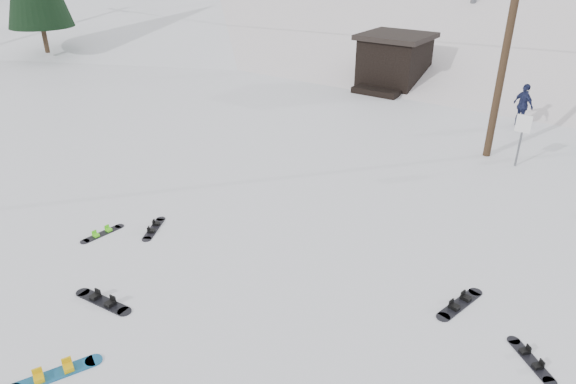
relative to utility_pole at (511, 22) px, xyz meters
The scene contains 14 objects.
ground 14.90m from the utility_pole, 98.13° to the right, with size 200.00×200.00×0.00m, color white.
ski_slope 44.31m from the utility_pole, 92.79° to the left, with size 60.00×75.00×45.00m, color white.
ridge_left 53.35m from the utility_pole, 138.18° to the left, with size 34.00×85.00×38.00m, color white.
treeline_left 44.65m from the utility_pole, 144.16° to the left, with size 20.00×64.00×10.00m, color black, non-canonical shape.
utility_pole is the anchor object (origin of this frame).
trail_sign 3.60m from the utility_pole, 21.04° to the right, with size 0.50×0.09×1.85m.
lift_hut 10.40m from the utility_pole, 135.24° to the left, with size 3.40×4.10×2.75m.
hero_snowboard 16.32m from the utility_pole, 102.35° to the right, with size 0.88×1.59×0.12m.
board_scatter_a 14.89m from the utility_pole, 108.04° to the right, with size 1.59×0.41×0.11m.
board_scatter_b 13.04m from the utility_pole, 118.91° to the right, with size 0.77×1.22×0.09m.
board_scatter_c 14.26m from the utility_pole, 120.36° to the right, with size 0.33×1.28×0.09m.
board_scatter_d 11.53m from the utility_pole, 69.68° to the right, with size 1.05×0.98×0.09m.
board_scatter_f 10.36m from the utility_pole, 77.35° to the right, with size 0.59×1.54×0.11m.
skier_navy 5.61m from the utility_pole, 87.63° to the left, with size 1.05×0.44×1.80m, color #1B2145.
Camera 1 is at (6.09, -4.45, 7.14)m, focal length 32.00 mm.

